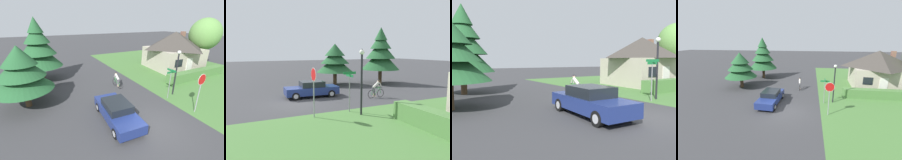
# 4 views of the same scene
# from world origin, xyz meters

# --- Properties ---
(ground_plane) EXTENTS (140.00, 140.00, 0.00)m
(ground_plane) POSITION_xyz_m (0.00, 0.00, 0.00)
(ground_plane) COLOR #38383A
(cottage_house) EXTENTS (7.27, 6.89, 4.95)m
(cottage_house) POSITION_xyz_m (11.07, 9.04, 2.57)
(cottage_house) COLOR #B2A893
(cottage_house) RESTS_ON ground
(sedan_left_lane) EXTENTS (2.00, 4.56, 1.36)m
(sedan_left_lane) POSITION_xyz_m (-1.74, 1.64, 0.67)
(sedan_left_lane) COLOR navy
(sedan_left_lane) RESTS_ON ground
(cyclist) EXTENTS (0.44, 1.67, 1.55)m
(cyclist) POSITION_xyz_m (0.84, 6.46, 0.74)
(cyclist) COLOR black
(cyclist) RESTS_ON ground
(street_lamp) EXTENTS (0.31, 0.31, 4.08)m
(street_lamp) POSITION_xyz_m (4.61, 2.72, 2.60)
(street_lamp) COLOR black
(street_lamp) RESTS_ON ground
(street_name_sign) EXTENTS (0.90, 0.90, 2.61)m
(street_name_sign) POSITION_xyz_m (3.66, 2.40, 1.81)
(street_name_sign) COLOR gray
(street_name_sign) RESTS_ON ground
(conifer_tall_far) EXTENTS (4.50, 4.50, 6.68)m
(conifer_tall_far) POSITION_xyz_m (-5.72, 11.66, 3.61)
(conifer_tall_far) COLOR #4C3823
(conifer_tall_far) RESTS_ON ground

